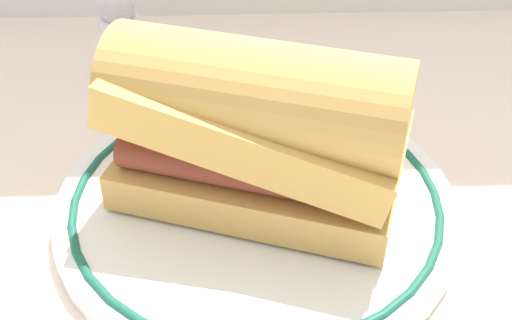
{
  "coord_description": "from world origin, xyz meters",
  "views": [
    {
      "loc": [
        -0.03,
        -0.33,
        0.31
      ],
      "look_at": [
        -0.02,
        0.01,
        0.04
      ],
      "focal_mm": 46.47,
      "sensor_mm": 36.0,
      "label": 1
    }
  ],
  "objects": [
    {
      "name": "salt_shaker",
      "position": [
        -0.13,
        0.2,
        0.04
      ],
      "size": [
        0.03,
        0.03,
        0.08
      ],
      "color": "white",
      "rests_on": "ground_plane"
    },
    {
      "name": "sausage_sandwich",
      "position": [
        -0.02,
        0.01,
        0.07
      ],
      "size": [
        0.2,
        0.14,
        0.11
      ],
      "rotation": [
        0.0,
        0.0,
        -0.33
      ],
      "color": "tan",
      "rests_on": "plate"
    },
    {
      "name": "ground_plane",
      "position": [
        0.0,
        0.0,
        0.0
      ],
      "size": [
        1.5,
        1.5,
        0.0
      ],
      "primitive_type": "plane",
      "color": "silver"
    },
    {
      "name": "plate",
      "position": [
        -0.02,
        0.01,
        0.01
      ],
      "size": [
        0.27,
        0.27,
        0.01
      ],
      "color": "white",
      "rests_on": "ground_plane"
    }
  ]
}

